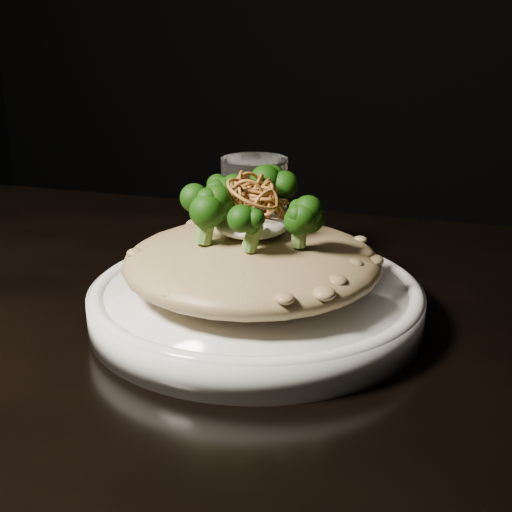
# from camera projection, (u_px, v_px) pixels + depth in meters

# --- Properties ---
(table) EXTENTS (1.10, 0.80, 0.75)m
(table) POSITION_uv_depth(u_px,v_px,m) (217.00, 448.00, 0.56)
(table) COLOR black
(table) RESTS_ON ground
(plate) EXTENTS (0.27, 0.27, 0.03)m
(plate) POSITION_uv_depth(u_px,v_px,m) (256.00, 304.00, 0.58)
(plate) COLOR silver
(plate) RESTS_ON table
(risotto) EXTENTS (0.20, 0.20, 0.05)m
(risotto) POSITION_uv_depth(u_px,v_px,m) (252.00, 262.00, 0.56)
(risotto) COLOR brown
(risotto) RESTS_ON plate
(broccoli) EXTENTS (0.13, 0.13, 0.05)m
(broccoli) POSITION_uv_depth(u_px,v_px,m) (258.00, 206.00, 0.55)
(broccoli) COLOR black
(broccoli) RESTS_ON risotto
(cheese) EXTENTS (0.06, 0.06, 0.02)m
(cheese) POSITION_uv_depth(u_px,v_px,m) (252.00, 225.00, 0.56)
(cheese) COLOR silver
(cheese) RESTS_ON risotto
(shallots) EXTENTS (0.05, 0.05, 0.03)m
(shallots) POSITION_uv_depth(u_px,v_px,m) (253.00, 194.00, 0.55)
(shallots) COLOR brown
(shallots) RESTS_ON cheese
(drinking_glass) EXTENTS (0.08, 0.08, 0.11)m
(drinking_glass) POSITION_uv_depth(u_px,v_px,m) (254.00, 216.00, 0.67)
(drinking_glass) COLOR white
(drinking_glass) RESTS_ON table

